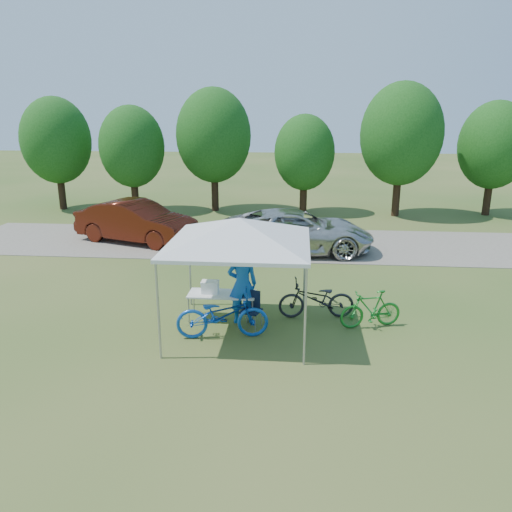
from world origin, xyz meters
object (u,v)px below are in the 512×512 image
Objects in this scene: bike_green at (371,309)px; bike_dark at (316,299)px; cooler at (210,287)px; cyclist at (242,284)px; folding_chair at (251,306)px; minivan at (296,231)px; bike_blue at (222,315)px; folding_table at (222,295)px; sedan at (136,221)px.

bike_dark is at bearing -125.23° from bike_green.
cooler is 0.84m from cyclist.
cyclist is 1.92m from bike_dark.
folding_chair is 1.14m from cooler.
minivan reaches higher than folding_chair.
bike_blue reaches higher than bike_green.
bike_green is (3.61, -0.16, -0.18)m from folding_table.
minivan is at bearing 74.24° from folding_table.
cyclist reaches higher than bike_dark.
bike_dark is at bearing -68.54° from bike_blue.
bike_dark is 9.67m from sedan.
folding_chair is at bearing -76.01° from bike_dark.
sedan is (-5.00, 7.27, -0.16)m from cyclist.
folding_chair is at bearing -16.31° from cooler.
bike_green is 0.28× the size of minivan.
minivan is (2.05, 6.23, -0.05)m from cooler.
bike_blue is at bearing 163.04° from minivan.
cyclist is at bearing -31.70° from bike_blue.
bike_green is at bearing -168.42° from minivan.
bike_blue is at bearing -92.06° from bike_green.
cyclist reaches higher than minivan.
folding_chair is 0.41× the size of bike_blue.
cyclist reaches higher than bike_blue.
bike_blue is 1.37× the size of bike_green.
bike_green is at bearing -113.07° from sedan.
bike_blue is at bearing 57.26° from cyclist.
folding_table is 1.09× the size of bike_green.
sedan reaches higher than bike_blue.
folding_table is at bearing 175.59° from folding_chair.
cyclist reaches higher than folding_chair.
minivan is at bearing 71.77° from cooler.
bike_green reaches higher than folding_chair.
bike_green is (2.85, 0.15, -0.05)m from folding_chair.
folding_table is 0.35m from cooler.
minivan is at bearing 99.00° from folding_chair.
bike_dark reaches higher than folding_chair.
bike_blue is at bearing -111.78° from folding_chair.
bike_green is 6.65m from minivan.
cooler is at bearing 14.47° from bike_blue.
cooler is at bearing -130.63° from sedan.
bike_dark is (2.63, 0.28, -0.34)m from cooler.
cooler is 0.09× the size of sedan.
cyclist is at bearing 164.46° from minivan.
bike_blue reaches higher than bike_dark.
sedan reaches higher than folding_table.
folding_chair is 1.68m from bike_dark.
folding_chair is (0.76, -0.31, -0.13)m from folding_table.
cooler is 8.27m from sedan.
cooler is (-0.29, 0.00, 0.20)m from folding_table.
cyclist is 1.05m from bike_blue.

